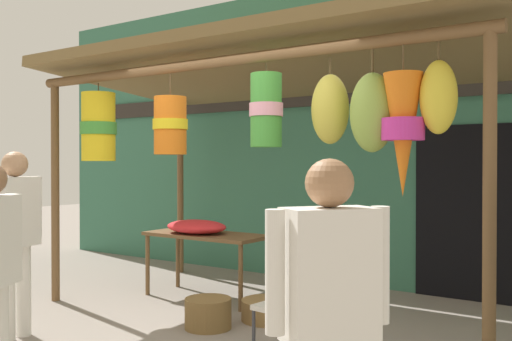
{
  "coord_description": "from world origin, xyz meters",
  "views": [
    {
      "loc": [
        3.07,
        -4.23,
        1.56
      ],
      "look_at": [
        -0.29,
        0.67,
        1.48
      ],
      "focal_mm": 40.36,
      "sensor_mm": 36.0,
      "label": 1
    }
  ],
  "objects_px": {
    "display_table": "(206,240)",
    "flower_heap_on_table": "(197,227)",
    "vendor_in_orange": "(329,308)",
    "folding_chair": "(294,300)",
    "wicker_basket_by_table": "(269,310)",
    "wicker_basket_spare": "(208,313)",
    "shopper_by_bananas": "(15,228)"
  },
  "relations": [
    {
      "from": "wicker_basket_by_table",
      "to": "wicker_basket_spare",
      "type": "height_order",
      "value": "wicker_basket_spare"
    },
    {
      "from": "flower_heap_on_table",
      "to": "folding_chair",
      "type": "distance_m",
      "value": 2.42
    },
    {
      "from": "flower_heap_on_table",
      "to": "folding_chair",
      "type": "bearing_deg",
      "value": -31.59
    },
    {
      "from": "display_table",
      "to": "folding_chair",
      "type": "xyz_separation_m",
      "value": [
        1.97,
        -1.33,
        -0.17
      ]
    },
    {
      "from": "wicker_basket_spare",
      "to": "shopper_by_bananas",
      "type": "distance_m",
      "value": 1.91
    },
    {
      "from": "wicker_basket_by_table",
      "to": "wicker_basket_spare",
      "type": "xyz_separation_m",
      "value": [
        -0.33,
        -0.56,
        0.04
      ]
    },
    {
      "from": "folding_chair",
      "to": "wicker_basket_spare",
      "type": "relative_size",
      "value": 1.9
    },
    {
      "from": "folding_chair",
      "to": "wicker_basket_by_table",
      "type": "relative_size",
      "value": 1.52
    },
    {
      "from": "flower_heap_on_table",
      "to": "shopper_by_bananas",
      "type": "height_order",
      "value": "shopper_by_bananas"
    },
    {
      "from": "wicker_basket_spare",
      "to": "vendor_in_orange",
      "type": "height_order",
      "value": "vendor_in_orange"
    },
    {
      "from": "wicker_basket_by_table",
      "to": "vendor_in_orange",
      "type": "relative_size",
      "value": 0.35
    },
    {
      "from": "flower_heap_on_table",
      "to": "wicker_basket_by_table",
      "type": "height_order",
      "value": "flower_heap_on_table"
    },
    {
      "from": "shopper_by_bananas",
      "to": "vendor_in_orange",
      "type": "bearing_deg",
      "value": -12.09
    },
    {
      "from": "display_table",
      "to": "flower_heap_on_table",
      "type": "relative_size",
      "value": 1.92
    },
    {
      "from": "shopper_by_bananas",
      "to": "wicker_basket_by_table",
      "type": "bearing_deg",
      "value": 48.97
    },
    {
      "from": "flower_heap_on_table",
      "to": "display_table",
      "type": "bearing_deg",
      "value": 47.44
    },
    {
      "from": "wicker_basket_by_table",
      "to": "vendor_in_orange",
      "type": "xyz_separation_m",
      "value": [
        1.96,
        -2.52,
        0.82
      ]
    },
    {
      "from": "shopper_by_bananas",
      "to": "display_table",
      "type": "bearing_deg",
      "value": 78.86
    },
    {
      "from": "wicker_basket_by_table",
      "to": "folding_chair",
      "type": "bearing_deg",
      "value": -48.21
    },
    {
      "from": "folding_chair",
      "to": "vendor_in_orange",
      "type": "relative_size",
      "value": 0.53
    },
    {
      "from": "wicker_basket_by_table",
      "to": "shopper_by_bananas",
      "type": "bearing_deg",
      "value": -131.03
    },
    {
      "from": "display_table",
      "to": "shopper_by_bananas",
      "type": "relative_size",
      "value": 0.88
    },
    {
      "from": "wicker_basket_by_table",
      "to": "vendor_in_orange",
      "type": "height_order",
      "value": "vendor_in_orange"
    },
    {
      "from": "display_table",
      "to": "wicker_basket_by_table",
      "type": "relative_size",
      "value": 2.65
    },
    {
      "from": "folding_chair",
      "to": "wicker_basket_by_table",
      "type": "distance_m",
      "value": 1.34
    },
    {
      "from": "flower_heap_on_table",
      "to": "vendor_in_orange",
      "type": "relative_size",
      "value": 0.48
    },
    {
      "from": "vendor_in_orange",
      "to": "wicker_basket_by_table",
      "type": "bearing_deg",
      "value": 127.86
    },
    {
      "from": "flower_heap_on_table",
      "to": "vendor_in_orange",
      "type": "bearing_deg",
      "value": -41.87
    },
    {
      "from": "display_table",
      "to": "flower_heap_on_table",
      "type": "xyz_separation_m",
      "value": [
        -0.07,
        -0.08,
        0.16
      ]
    },
    {
      "from": "display_table",
      "to": "folding_chair",
      "type": "relative_size",
      "value": 1.74
    },
    {
      "from": "wicker_basket_spare",
      "to": "folding_chair",
      "type": "bearing_deg",
      "value": -18.65
    },
    {
      "from": "wicker_basket_spare",
      "to": "shopper_by_bananas",
      "type": "xyz_separation_m",
      "value": [
        -1.21,
        -1.21,
        0.84
      ]
    }
  ]
}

